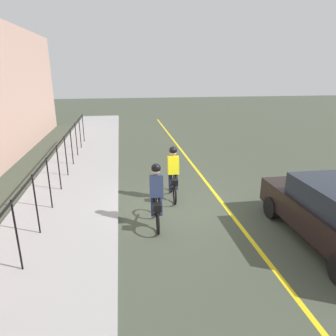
{
  "coord_description": "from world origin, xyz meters",
  "views": [
    {
      "loc": [
        -8.72,
        1.57,
        4.19
      ],
      "look_at": [
        1.0,
        0.07,
        1.0
      ],
      "focal_mm": 32.43,
      "sensor_mm": 36.0,
      "label": 1
    }
  ],
  "objects": [
    {
      "name": "patrol_sedan",
      "position": [
        -2.69,
        -3.54,
        0.82
      ],
      "size": [
        4.4,
        1.92,
        1.58
      ],
      "rotation": [
        0.0,
        0.0,
        0.0
      ],
      "color": "black",
      "rests_on": "ground"
    },
    {
      "name": "cyclist_follow",
      "position": [
        -1.11,
        0.72,
        0.91
      ],
      "size": [
        1.71,
        0.38,
        1.83
      ],
      "rotation": [
        0.0,
        0.0,
        -0.05
      ],
      "color": "black",
      "rests_on": "ground"
    },
    {
      "name": "sidewalk",
      "position": [
        0.0,
        3.4,
        0.07
      ],
      "size": [
        40.0,
        3.2,
        0.15
      ],
      "primitive_type": "cube",
      "color": "#989697",
      "rests_on": "ground"
    },
    {
      "name": "cyclist_lead",
      "position": [
        0.67,
        -0.05,
        0.91
      ],
      "size": [
        1.71,
        0.38,
        1.83
      ],
      "rotation": [
        0.0,
        0.0,
        -0.05
      ],
      "color": "black",
      "rests_on": "ground"
    },
    {
      "name": "iron_fence",
      "position": [
        1.0,
        3.8,
        1.3
      ],
      "size": [
        16.89,
        0.04,
        1.6
      ],
      "color": "black",
      "rests_on": "sidewalk"
    },
    {
      "name": "ground_plane",
      "position": [
        0.0,
        0.0,
        0.0
      ],
      "size": [
        80.0,
        80.0,
        0.0
      ],
      "primitive_type": "plane",
      "color": "#3F4637"
    },
    {
      "name": "lane_line_centre",
      "position": [
        0.0,
        -1.6,
        0.0
      ],
      "size": [
        36.0,
        0.12,
        0.01
      ],
      "primitive_type": "cube",
      "color": "yellow",
      "rests_on": "ground"
    }
  ]
}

